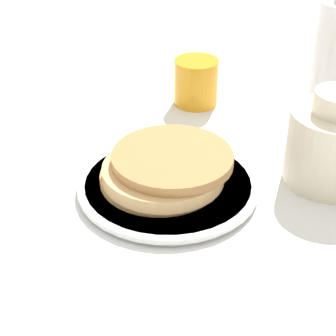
# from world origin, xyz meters

# --- Properties ---
(ground_plane) EXTENTS (4.00, 4.00, 0.00)m
(ground_plane) POSITION_xyz_m (0.00, 0.00, 0.00)
(ground_plane) COLOR white
(plate) EXTENTS (0.23, 0.23, 0.01)m
(plate) POSITION_xyz_m (0.01, 0.03, 0.01)
(plate) COLOR white
(plate) RESTS_ON ground_plane
(pancake_stack) EXTENTS (0.17, 0.16, 0.04)m
(pancake_stack) POSITION_xyz_m (0.00, 0.03, 0.03)
(pancake_stack) COLOR tan
(pancake_stack) RESTS_ON plate
(juice_glass) EXTENTS (0.07, 0.07, 0.08)m
(juice_glass) POSITION_xyz_m (0.16, 0.23, 0.04)
(juice_glass) COLOR orange
(juice_glass) RESTS_ON ground_plane
(cream_jug) EXTENTS (0.11, 0.11, 0.13)m
(cream_jug) POSITION_xyz_m (0.20, -0.05, 0.05)
(cream_jug) COLOR beige
(cream_jug) RESTS_ON ground_plane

